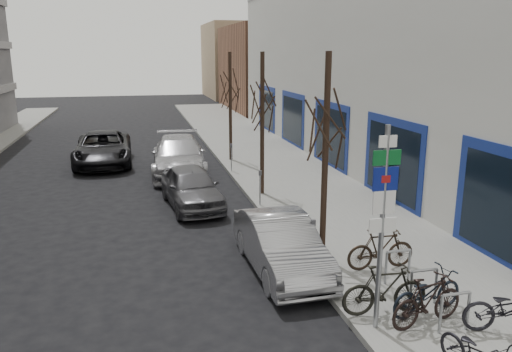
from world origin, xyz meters
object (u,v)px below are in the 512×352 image
meter_front (313,239)px  meter_back (231,154)px  bike_far_curb (512,305)px  parked_car_front (281,244)px  lane_car (103,148)px  bike_rack (424,283)px  tree_mid (262,90)px  meter_mid (260,184)px  tree_far (230,81)px  bike_near_right (428,300)px  bike_mid_inner (385,289)px  bike_mid_curb (427,289)px  parked_car_mid (191,187)px  highway_sign_pole (383,217)px  bike_near_left (479,352)px  bike_far_inner (381,249)px  parked_car_back (179,156)px  pedestrian_far (385,179)px  tree_near (327,109)px

meter_front → meter_back: size_ratio=1.00×
bike_far_curb → parked_car_front: bearing=56.5°
lane_car → bike_rack: bearing=-66.7°
tree_mid → meter_mid: bearing=-106.7°
bike_far_curb → tree_far: bearing=23.6°
bike_near_right → bike_mid_inner: bike_mid_inner is taller
bike_rack → bike_mid_curb: size_ratio=1.25×
meter_mid → parked_car_mid: 2.51m
highway_sign_pole → bike_rack: (1.40, 0.61, -1.80)m
bike_near_left → bike_mid_inner: bike_mid_inner is taller
tree_mid → bike_far_curb: size_ratio=2.92×
meter_front → bike_far_inner: size_ratio=0.71×
parked_car_front → meter_front: bearing=-23.7°
bike_near_right → tree_far: bearing=-9.1°
meter_back → parked_car_back: 2.41m
bike_far_inner → parked_car_mid: (-3.97, 6.86, 0.04)m
bike_far_curb → parked_car_back: parked_car_back is taller
highway_sign_pole → bike_rack: highway_sign_pole is taller
bike_rack → pedestrian_far: pedestrian_far is taller
pedestrian_far → bike_mid_curb: bearing=108.2°
tree_near → bike_near_right: (0.81, -3.66, -3.41)m
pedestrian_far → lane_car: bearing=-2.0°
parked_car_mid → lane_car: lane_car is taller
highway_sign_pole → tree_mid: 10.15m
bike_near_right → meter_mid: bearing=-3.6°
tree_near → meter_mid: (-0.45, 5.00, -3.19)m
highway_sign_pole → bike_far_curb: highway_sign_pole is taller
tree_far → parked_car_mid: size_ratio=1.27×
meter_front → meter_back: bearing=90.0°
highway_sign_pole → pedestrian_far: highway_sign_pole is taller
bike_near_left → bike_mid_curb: size_ratio=0.89×
meter_mid → bike_far_curb: bearing=-73.6°
tree_near → bike_mid_curb: tree_near is taller
bike_rack → tree_mid: size_ratio=0.41×
bike_mid_curb → bike_near_right: bearing=135.6°
highway_sign_pole → tree_near: size_ratio=0.76×
meter_front → bike_far_curb: bearing=-54.2°
bike_far_inner → bike_mid_inner: bearing=155.9°
meter_mid → lane_car: size_ratio=0.22×
tree_mid → tree_far: same height
bike_near_right → pedestrian_far: (3.39, 8.29, 0.25)m
meter_mid → bike_far_inner: 6.21m
parked_car_front → lane_car: (-5.11, 14.24, 0.09)m
tree_mid → pedestrian_far: size_ratio=3.48×
meter_mid → parked_car_back: size_ratio=0.22×
bike_near_left → pedestrian_far: size_ratio=1.02×
meter_back → bike_far_curb: meter_back is taller
bike_mid_curb → meter_back: bearing=-6.5°
meter_mid → meter_back: same height
tree_far → highway_sign_pole: bearing=-90.7°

